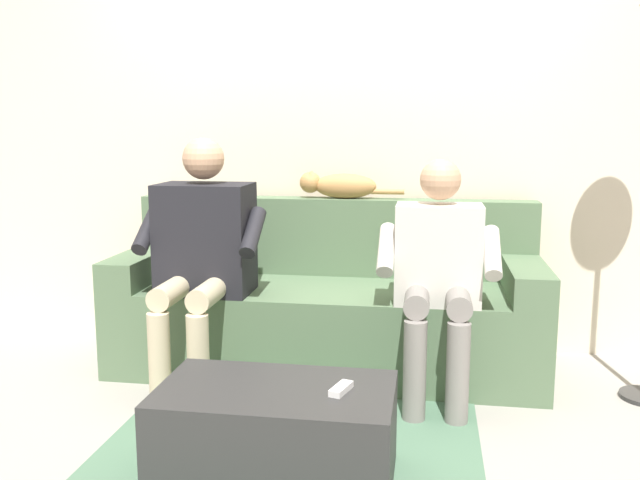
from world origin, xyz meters
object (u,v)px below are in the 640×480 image
at_px(person_left_seated, 438,266).
at_px(person_right_seated, 202,247).
at_px(couch, 327,309).
at_px(coffee_table, 276,434).
at_px(remote_white, 341,389).
at_px(cat_on_backrest, 338,185).

relative_size(person_left_seated, person_right_seated, 0.92).
bearing_deg(couch, person_right_seated, 30.51).
xyz_separation_m(coffee_table, person_right_seated, (0.56, -0.89, 0.51)).
bearing_deg(person_right_seated, remote_white, 131.78).
height_order(coffee_table, cat_on_backrest, cat_on_backrest).
bearing_deg(person_left_seated, person_right_seated, -1.93).
bearing_deg(person_left_seated, coffee_table, 56.47).
relative_size(cat_on_backrest, remote_white, 4.72).
height_order(person_left_seated, remote_white, person_left_seated).
height_order(couch, person_left_seated, person_left_seated).
bearing_deg(remote_white, cat_on_backrest, 24.65).
bearing_deg(person_right_seated, person_left_seated, 178.07).
xyz_separation_m(person_right_seated, cat_on_backrest, (-0.58, -0.58, 0.25)).
bearing_deg(person_right_seated, couch, -149.49).
distance_m(couch, coffee_table, 1.22).
bearing_deg(coffee_table, person_left_seated, -123.53).
relative_size(coffee_table, remote_white, 6.84).
height_order(coffee_table, person_left_seated, person_left_seated).
xyz_separation_m(couch, coffee_table, (0.00, 1.22, -0.13)).
distance_m(couch, person_left_seated, 0.75).
relative_size(couch, coffee_table, 2.62).
relative_size(person_left_seated, remote_white, 9.11).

